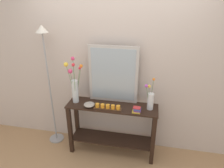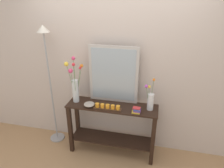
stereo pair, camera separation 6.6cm
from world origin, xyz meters
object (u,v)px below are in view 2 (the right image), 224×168
at_px(console_table, 112,124).
at_px(decorative_bowl, 89,104).
at_px(tall_vase_left, 75,85).
at_px(floor_lamp, 48,68).
at_px(candle_tray, 108,107).
at_px(book_stack, 137,110).
at_px(mirror_leaning, 113,75).
at_px(vase_right, 150,100).

distance_m(console_table, decorative_bowl, 0.48).
bearing_deg(console_table, tall_vase_left, 179.49).
relative_size(console_table, decorative_bowl, 8.34).
bearing_deg(floor_lamp, decorative_bowl, -14.35).
bearing_deg(candle_tray, console_table, 67.61).
bearing_deg(book_stack, mirror_leaning, 146.76).
distance_m(mirror_leaning, decorative_bowl, 0.54).
bearing_deg(decorative_bowl, floor_lamp, 165.65).
xyz_separation_m(console_table, floor_lamp, (-0.99, 0.09, 0.79)).
distance_m(vase_right, book_stack, 0.23).
bearing_deg(candle_tray, floor_lamp, 168.95).
relative_size(tall_vase_left, vase_right, 1.51).
bearing_deg(console_table, decorative_bowl, -164.28).
xyz_separation_m(vase_right, candle_tray, (-0.57, -0.12, -0.12)).
bearing_deg(tall_vase_left, mirror_leaning, 15.08).
relative_size(mirror_leaning, decorative_bowl, 5.33).
distance_m(candle_tray, decorative_bowl, 0.27).
bearing_deg(decorative_bowl, mirror_leaning, 38.59).
distance_m(mirror_leaning, floor_lamp, 0.98).
bearing_deg(tall_vase_left, console_table, -0.51).
xyz_separation_m(tall_vase_left, vase_right, (1.08, 0.01, -0.12)).
bearing_deg(mirror_leaning, floor_lamp, -176.31).
xyz_separation_m(vase_right, book_stack, (-0.17, -0.12, -0.11)).
xyz_separation_m(console_table, tall_vase_left, (-0.55, 0.00, 0.59)).
bearing_deg(console_table, mirror_leaning, 95.48).
xyz_separation_m(candle_tray, decorative_bowl, (-0.27, 0.01, 0.00)).
relative_size(book_stack, floor_lamp, 0.06).
relative_size(console_table, tall_vase_left, 1.96).
relative_size(vase_right, floor_lamp, 0.23).
bearing_deg(candle_tray, book_stack, 0.05).
bearing_deg(console_table, floor_lamp, 175.02).
distance_m(candle_tray, book_stack, 0.41).
xyz_separation_m(console_table, candle_tray, (-0.04, -0.10, 0.35)).
height_order(candle_tray, decorative_bowl, candle_tray).
height_order(vase_right, book_stack, vase_right).
bearing_deg(book_stack, floor_lamp, 172.22).
bearing_deg(mirror_leaning, tall_vase_left, -164.92).
relative_size(vase_right, book_stack, 3.78).
xyz_separation_m(vase_right, floor_lamp, (-1.53, 0.07, 0.32)).
bearing_deg(floor_lamp, vase_right, -2.52).
bearing_deg(book_stack, candle_tray, -179.95).
height_order(tall_vase_left, vase_right, tall_vase_left).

